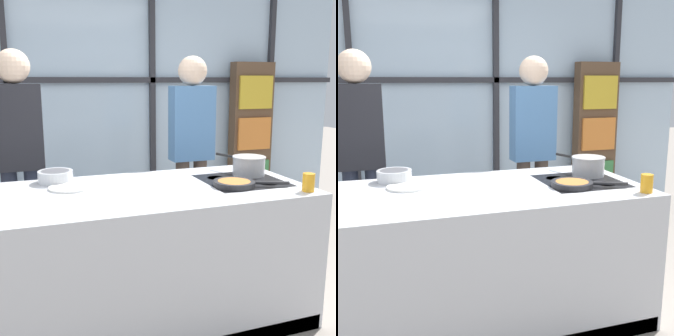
% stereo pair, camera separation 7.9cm
% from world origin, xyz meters
% --- Properties ---
extents(ground_plane, '(18.00, 18.00, 0.00)m').
position_xyz_m(ground_plane, '(0.00, 0.00, 0.00)').
color(ground_plane, gray).
extents(back_window_wall, '(6.40, 0.10, 2.80)m').
position_xyz_m(back_window_wall, '(0.00, 2.24, 1.40)').
color(back_window_wall, silver).
rests_on(back_window_wall, ground_plane).
extents(bookshelf, '(0.52, 0.19, 1.75)m').
position_xyz_m(bookshelf, '(1.98, 2.05, 0.88)').
color(bookshelf, brown).
rests_on(bookshelf, ground_plane).
extents(demo_island, '(2.08, 0.97, 0.88)m').
position_xyz_m(demo_island, '(0.00, -0.00, 0.44)').
color(demo_island, silver).
rests_on(demo_island, ground_plane).
extents(spectator_far_left, '(0.36, 0.25, 1.76)m').
position_xyz_m(spectator_far_left, '(-0.70, 0.87, 1.05)').
color(spectator_far_left, '#232838').
rests_on(spectator_far_left, ground_plane).
extents(spectator_center_left, '(0.37, 0.24, 1.74)m').
position_xyz_m(spectator_center_left, '(0.70, 0.87, 1.03)').
color(spectator_center_left, '#47382D').
rests_on(spectator_center_left, ground_plane).
extents(frying_pan, '(0.45, 0.28, 0.04)m').
position_xyz_m(frying_pan, '(0.58, -0.13, 0.90)').
color(frying_pan, '#232326').
rests_on(frying_pan, demo_island).
extents(saucepan, '(0.23, 0.41, 0.14)m').
position_xyz_m(saucepan, '(0.82, 0.13, 0.95)').
color(saucepan, silver).
rests_on(saucepan, demo_island).
extents(white_plate, '(0.26, 0.26, 0.01)m').
position_xyz_m(white_plate, '(-0.41, 0.17, 0.89)').
color(white_plate, white).
rests_on(white_plate, demo_island).
extents(mixing_bowl, '(0.23, 0.23, 0.08)m').
position_xyz_m(mixing_bowl, '(-0.48, 0.36, 0.92)').
color(mixing_bowl, silver).
rests_on(mixing_bowl, demo_island).
extents(juice_glass_near, '(0.07, 0.07, 0.11)m').
position_xyz_m(juice_glass_near, '(0.94, -0.38, 0.94)').
color(juice_glass_near, orange).
rests_on(juice_glass_near, demo_island).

